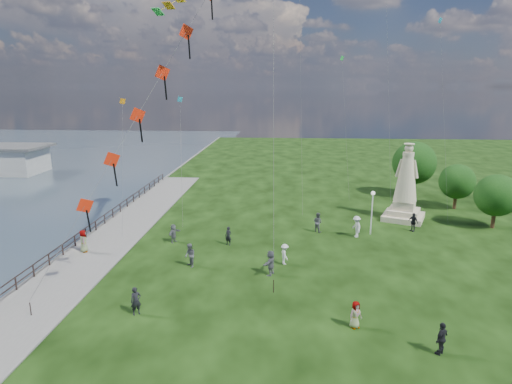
# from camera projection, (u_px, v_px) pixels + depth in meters

# --- Properties ---
(waterfront) EXTENTS (200.00, 200.00, 1.51)m
(waterfront) POSITION_uv_depth(u_px,v_px,m) (82.00, 253.00, 34.72)
(waterfront) COLOR #374853
(waterfront) RESTS_ON ground
(statue) EXTENTS (4.94, 4.94, 7.69)m
(statue) POSITION_uv_depth(u_px,v_px,m) (405.00, 191.00, 42.57)
(statue) COLOR beige
(statue) RESTS_ON ground
(lamppost) EXTENTS (0.37, 0.37, 4.04)m
(lamppost) POSITION_uv_depth(u_px,v_px,m) (372.00, 203.00, 38.16)
(lamppost) COLOR silver
(lamppost) RESTS_ON ground
(tree_row) EXTENTS (8.81, 16.31, 6.72)m
(tree_row) POSITION_uv_depth(u_px,v_px,m) (440.00, 173.00, 47.41)
(tree_row) COLOR #382314
(tree_row) RESTS_ON ground
(person_0) EXTENTS (0.74, 0.69, 1.70)m
(person_0) POSITION_uv_depth(u_px,v_px,m) (136.00, 301.00, 24.98)
(person_0) COLOR black
(person_0) RESTS_ON ground
(person_1) EXTENTS (0.94, 1.03, 1.80)m
(person_1) POSITION_uv_depth(u_px,v_px,m) (190.00, 256.00, 31.59)
(person_1) COLOR #595960
(person_1) RESTS_ON ground
(person_2) EXTENTS (0.84, 1.15, 1.60)m
(person_2) POSITION_uv_depth(u_px,v_px,m) (285.00, 254.00, 32.11)
(person_2) COLOR silver
(person_2) RESTS_ON ground
(person_3) EXTENTS (1.10, 1.09, 1.75)m
(person_3) POSITION_uv_depth(u_px,v_px,m) (442.00, 338.00, 21.22)
(person_3) COLOR black
(person_3) RESTS_ON ground
(person_4) EXTENTS (0.90, 0.79, 1.57)m
(person_4) POSITION_uv_depth(u_px,v_px,m) (355.00, 315.00, 23.61)
(person_4) COLOR #595960
(person_4) RESTS_ON ground
(person_5) EXTENTS (1.16, 1.63, 1.62)m
(person_5) POSITION_uv_depth(u_px,v_px,m) (174.00, 233.00, 36.67)
(person_5) COLOR #595960
(person_5) RESTS_ON ground
(person_6) EXTENTS (0.69, 0.59, 1.60)m
(person_6) POSITION_uv_depth(u_px,v_px,m) (228.00, 236.00, 36.04)
(person_6) COLOR black
(person_6) RESTS_ON ground
(person_7) EXTENTS (1.02, 0.99, 1.82)m
(person_7) POSITION_uv_depth(u_px,v_px,m) (318.00, 222.00, 39.34)
(person_7) COLOR #595960
(person_7) RESTS_ON ground
(person_8) EXTENTS (0.97, 1.39, 1.94)m
(person_8) POSITION_uv_depth(u_px,v_px,m) (356.00, 227.00, 37.91)
(person_8) COLOR silver
(person_8) RESTS_ON ground
(person_9) EXTENTS (1.03, 1.14, 1.76)m
(person_9) POSITION_uv_depth(u_px,v_px,m) (413.00, 222.00, 39.50)
(person_9) COLOR black
(person_9) RESTS_ON ground
(person_10) EXTENTS (0.87, 1.04, 1.83)m
(person_10) POSITION_uv_depth(u_px,v_px,m) (84.00, 242.00, 34.26)
(person_10) COLOR #595960
(person_10) RESTS_ON ground
(person_11) EXTENTS (1.25, 1.83, 1.82)m
(person_11) POSITION_uv_depth(u_px,v_px,m) (270.00, 263.00, 30.28)
(person_11) COLOR #595960
(person_11) RESTS_ON ground
(red_kite_train) EXTENTS (9.83, 9.35, 19.63)m
(red_kite_train) POSITION_uv_depth(u_px,v_px,m) (148.00, 101.00, 27.03)
(red_kite_train) COLOR black
(red_kite_train) RESTS_ON ground
(small_kites) EXTENTS (31.56, 19.54, 30.12)m
(small_kites) POSITION_uv_depth(u_px,v_px,m) (307.00, 66.00, 43.35)
(small_kites) COLOR teal
(small_kites) RESTS_ON ground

